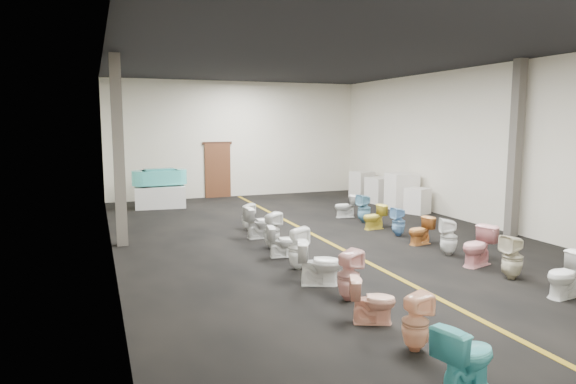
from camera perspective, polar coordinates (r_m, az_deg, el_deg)
name	(u,v)px	position (r m, az deg, el deg)	size (l,w,h in m)	color
floor	(320,238)	(13.14, 3.59, -5.13)	(16.00, 16.00, 0.00)	black
ceiling	(322,57)	(12.90, 3.77, 14.74)	(16.00, 16.00, 0.00)	black
wall_back	(237,139)	(20.37, -5.71, 5.84)	(10.00, 10.00, 0.00)	beige
wall_left	(108,154)	(11.68, -19.32, 3.98)	(16.00, 16.00, 0.00)	beige
wall_right	(482,146)	(15.57, 20.74, 4.77)	(16.00, 16.00, 0.00)	beige
aisle_stripe	(320,238)	(13.14, 3.59, -5.12)	(0.12, 15.60, 0.01)	#826613
back_door	(218,171)	(20.20, -7.81, 2.38)	(1.00, 0.10, 2.10)	#562D19
door_frame	(217,143)	(20.13, -7.88, 5.42)	(1.15, 0.08, 0.10)	#331C11
column_left	(118,151)	(12.69, -18.32, 4.30)	(0.25, 0.25, 4.50)	#59544C
column_right	(516,149)	(14.30, 23.97, 4.38)	(0.25, 0.25, 4.50)	#59544C
display_table	(160,197)	(18.17, -14.00, -0.55)	(1.66, 0.83, 0.74)	white
bathtub	(160,177)	(18.08, -14.07, 1.65)	(1.86, 0.75, 0.55)	#45C9C1
appliance_crate_a	(417,201)	(17.05, 14.19, -0.95)	(0.64, 0.64, 0.82)	white
appliance_crate_b	(402,191)	(17.77, 12.51, 0.09)	(0.88, 0.88, 1.21)	white
appliance_crate_c	(380,190)	(18.97, 10.18, 0.20)	(0.82, 0.82, 0.93)	beige
appliance_crate_d	(362,185)	(20.13, 8.20, 0.82)	(0.72, 0.72, 1.03)	silver
toilet_left_0	(466,356)	(6.21, 19.15, -16.88)	(0.44, 0.77, 0.79)	#40AAB1
toilet_left_1	(416,322)	(7.00, 13.99, -13.85)	(0.35, 0.36, 0.78)	#FFC099
toilet_left_2	(373,300)	(7.79, 9.38, -11.79)	(0.38, 0.67, 0.68)	#FFB89D
toilet_left_3	(349,275)	(8.64, 6.76, -9.18)	(0.38, 0.39, 0.85)	#E3A9A2
toilet_left_4	(319,263)	(9.39, 3.51, -7.87)	(0.45, 0.79, 0.81)	white
toilet_left_5	(298,248)	(10.34, 1.09, -6.25)	(0.39, 0.40, 0.86)	white
toilet_left_6	(283,241)	(11.28, -0.58, -5.49)	(0.39, 0.68, 0.69)	white
toilet_left_7	(272,230)	(12.04, -1.78, -4.26)	(0.38, 0.39, 0.85)	silver
toilet_left_8	(260,222)	(13.08, -3.11, -3.38)	(0.45, 0.79, 0.81)	silver
toilet_left_9	(248,217)	(14.03, -4.48, -2.77)	(0.33, 0.34, 0.74)	white
toilet_right_1	(566,275)	(9.90, 28.52, -8.12)	(0.43, 0.76, 0.77)	white
toilet_right_2	(512,257)	(10.57, 23.66, -6.64)	(0.38, 0.39, 0.85)	beige
toilet_right_3	(478,246)	(11.26, 20.36, -5.68)	(0.46, 0.80, 0.82)	#F5A3A7
toilet_right_4	(449,237)	(11.94, 17.43, -4.78)	(0.37, 0.38, 0.82)	white
toilet_right_5	(420,231)	(12.79, 14.50, -4.21)	(0.37, 0.65, 0.67)	#CC7C37
toilet_right_6	(399,222)	(13.59, 12.19, -3.24)	(0.34, 0.35, 0.75)	#73A9DA
toilet_right_7	(374,217)	(14.32, 9.54, -2.76)	(0.38, 0.66, 0.68)	yellow
toilet_right_8	(364,208)	(15.20, 8.46, -1.82)	(0.38, 0.39, 0.84)	#74B2D1
toilet_right_9	(345,206)	(15.97, 6.39, -1.59)	(0.38, 0.68, 0.69)	white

